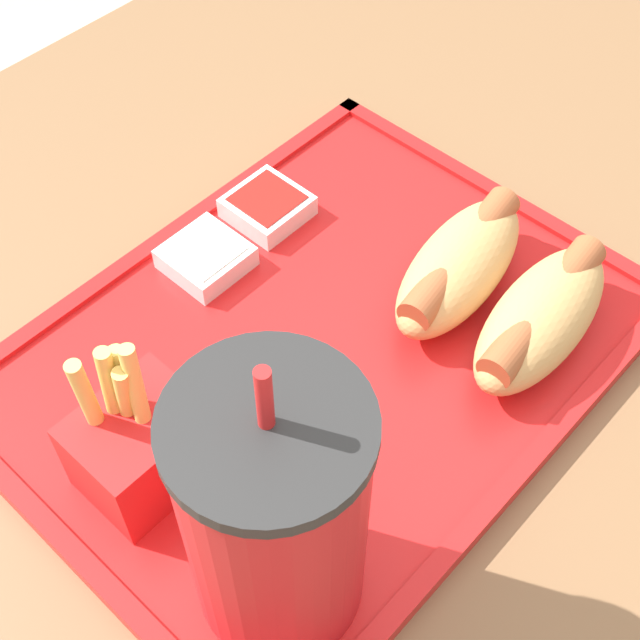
{
  "coord_description": "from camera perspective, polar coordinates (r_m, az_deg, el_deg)",
  "views": [
    {
      "loc": [
        0.28,
        0.22,
        1.21
      ],
      "look_at": [
        0.03,
        -0.01,
        0.77
      ],
      "focal_mm": 50.0,
      "sensor_mm": 36.0,
      "label": 1
    }
  ],
  "objects": [
    {
      "name": "food_tray",
      "position": [
        0.58,
        -0.0,
        -2.11
      ],
      "size": [
        0.4,
        0.31,
        0.01
      ],
      "color": "red",
      "rests_on": "dining_table"
    },
    {
      "name": "sauce_cup_ketchup",
      "position": [
        0.65,
        -3.38,
        7.3
      ],
      "size": [
        0.05,
        0.05,
        0.02
      ],
      "color": "silver",
      "rests_on": "food_tray"
    },
    {
      "name": "hot_dog_near",
      "position": [
        0.59,
        8.92,
        3.51
      ],
      "size": [
        0.14,
        0.07,
        0.05
      ],
      "color": "tan",
      "rests_on": "food_tray"
    },
    {
      "name": "soda_cup",
      "position": [
        0.42,
        -2.9,
        -12.32
      ],
      "size": [
        0.09,
        0.09,
        0.2
      ],
      "color": "red",
      "rests_on": "food_tray"
    },
    {
      "name": "hot_dog_far",
      "position": [
        0.58,
        13.98,
        0.2
      ],
      "size": [
        0.14,
        0.07,
        0.05
      ],
      "color": "tan",
      "rests_on": "food_tray"
    },
    {
      "name": "sauce_cup_mayo",
      "position": [
        0.62,
        -7.32,
        4.03
      ],
      "size": [
        0.05,
        0.05,
        0.02
      ],
      "color": "silver",
      "rests_on": "food_tray"
    },
    {
      "name": "fries_carton",
      "position": [
        0.51,
        -11.5,
        -7.68
      ],
      "size": [
        0.07,
        0.06,
        0.11
      ],
      "color": "red",
      "rests_on": "food_tray"
    },
    {
      "name": "dining_table",
      "position": [
        0.91,
        1.7,
        -15.18
      ],
      "size": [
        1.05,
        0.84,
        0.73
      ],
      "color": "brown",
      "rests_on": "ground_plane"
    }
  ]
}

